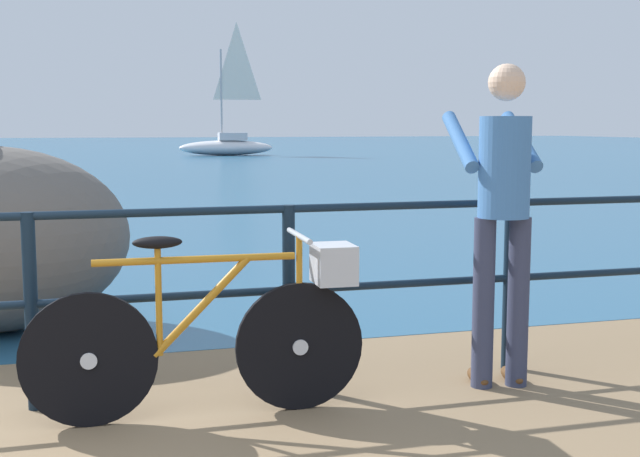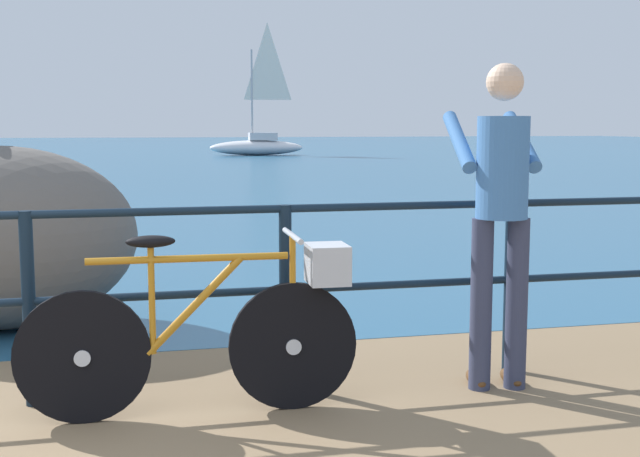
% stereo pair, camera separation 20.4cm
% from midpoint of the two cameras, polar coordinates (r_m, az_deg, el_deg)
% --- Properties ---
extents(ground_plane, '(120.00, 120.00, 0.10)m').
position_cam_midpoint_polar(ground_plane, '(22.85, -18.36, 2.95)').
color(ground_plane, '#846B4C').
extents(sea_surface, '(120.00, 90.00, 0.01)m').
position_cam_midpoint_polar(sea_surface, '(50.37, -16.99, 5.13)').
color(sea_surface, '#285B7F').
rests_on(sea_surface, ground_plane).
extents(bicycle, '(1.70, 0.48, 0.92)m').
position_cam_midpoint_polar(bicycle, '(4.24, -7.72, -6.49)').
color(bicycle, black).
rests_on(bicycle, ground_plane).
extents(person_at_railing, '(0.51, 0.66, 1.78)m').
position_cam_midpoint_polar(person_at_railing, '(4.69, 11.04, 1.28)').
color(person_at_railing, '#333851').
rests_on(person_at_railing, ground_plane).
extents(sailboat, '(4.43, 1.42, 6.16)m').
position_cam_midpoint_polar(sailboat, '(39.81, -6.45, 5.97)').
color(sailboat, white).
rests_on(sailboat, sea_surface).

